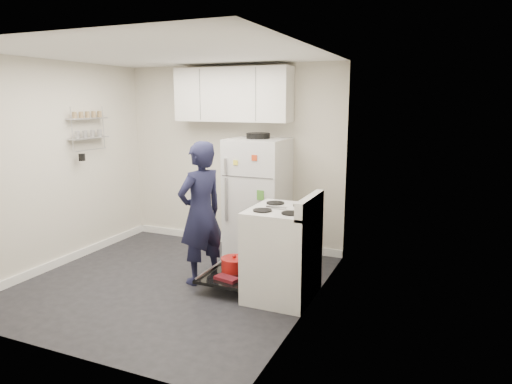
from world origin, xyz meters
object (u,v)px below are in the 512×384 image
at_px(electric_range, 281,254).
at_px(refrigerator, 258,198).
at_px(open_oven_door, 232,270).
at_px(person, 201,213).

relative_size(electric_range, refrigerator, 0.68).
height_order(open_oven_door, person, person).
bearing_deg(refrigerator, electric_range, -56.65).
height_order(electric_range, refrigerator, refrigerator).
bearing_deg(person, refrigerator, -170.39).
relative_size(electric_range, person, 0.69).
bearing_deg(open_oven_door, person, -178.78).
relative_size(open_oven_door, refrigerator, 0.44).
bearing_deg(person, electric_range, 110.43).
bearing_deg(open_oven_door, electric_range, -3.79).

